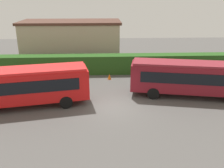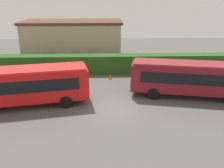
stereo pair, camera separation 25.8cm
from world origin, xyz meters
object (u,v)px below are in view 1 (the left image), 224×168
bus_red (24,85)px  traffic_cone (109,77)px  person_center (172,72)px  bus_maroon (192,77)px  person_left (7,85)px

bus_red → traffic_cone: (6.72, 6.15, -1.46)m
person_center → traffic_cone: size_ratio=2.96×
person_center → traffic_cone: bearing=125.4°
bus_red → traffic_cone: bus_red is taller
bus_maroon → person_left: 15.59m
person_left → person_center: size_ratio=1.07×
bus_red → bus_maroon: bus_red is taller
traffic_cone → person_center: bearing=-6.1°
person_left → traffic_cone: bearing=-3.5°
bus_red → person_left: bearing=-54.6°
traffic_cone → bus_maroon: bearing=-35.7°
bus_red → bus_maroon: 13.52m
bus_maroon → person_center: (-0.42, 4.17, -0.80)m
person_left → person_center: 15.53m
bus_maroon → person_left: (-15.56, 0.71, -0.73)m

